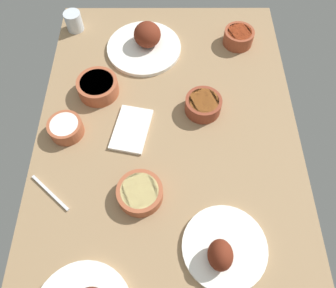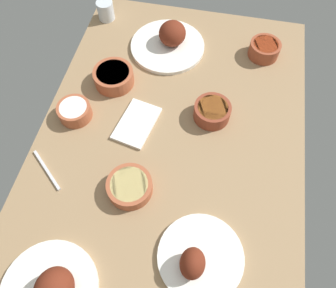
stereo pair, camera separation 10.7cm
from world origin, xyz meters
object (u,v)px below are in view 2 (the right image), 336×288
bowl_pasta (130,186)px  bowl_soup (212,111)px  bowl_sauce (264,49)px  fork_loose (47,170)px  plate_center_main (198,259)px  water_tumbler (106,10)px  folded_napkin (137,123)px  plate_near_viewer (170,41)px  bowl_cream (74,111)px  bowl_onions (114,77)px

bowl_pasta → bowl_soup: (32.44, -20.92, 0.52)cm
bowl_sauce → fork_loose: bearing=135.0°
plate_center_main → water_tumbler: (90.90, 53.88, 1.41)cm
bowl_pasta → bowl_soup: bowl_soup is taller
plate_center_main → bowl_sauce: plate_center_main is taller
bowl_soup → water_tumbler: bearing=50.7°
folded_napkin → water_tumbler: bearing=27.4°
bowl_soup → fork_loose: bearing=122.8°
plate_near_viewer → bowl_sauce: plate_near_viewer is taller
plate_near_viewer → bowl_cream: bearing=147.3°
plate_center_main → bowl_onions: (57.29, 40.64, 0.68)cm
bowl_cream → water_tumbler: bearing=4.7°
bowl_onions → water_tumbler: size_ratio=1.90×
plate_near_viewer → water_tumbler: 31.79cm
bowl_cream → bowl_onions: bowl_onions is taller
bowl_sauce → bowl_onions: (-25.26, 53.74, -0.08)cm
bowl_sauce → water_tumbler: water_tumbler is taller
water_tumbler → folded_napkin: 56.69cm
folded_napkin → bowl_sauce: bearing=-44.3°
bowl_soup → bowl_onions: (8.07, 37.77, 0.08)cm
bowl_sauce → bowl_soup: bowl_sauce is taller
plate_near_viewer → bowl_soup: (-30.58, -21.24, 0.07)cm
bowl_cream → folded_napkin: 22.05cm
plate_near_viewer → bowl_soup: 37.23cm
bowl_cream → fork_loose: bearing=174.7°
plate_center_main → bowl_cream: plate_center_main is taller
plate_near_viewer → fork_loose: bearing=156.0°
fork_loose → plate_center_main: bearing=-158.0°
folded_napkin → plate_center_main: bearing=-145.6°
bowl_cream → folded_napkin: bearing=-88.0°
plate_center_main → bowl_soup: size_ratio=1.90×
water_tumbler → bowl_sauce: bearing=-97.1°
bowl_soup → bowl_cream: bearing=101.3°
bowl_onions → water_tumbler: water_tumbler is taller
plate_near_viewer → folded_napkin: size_ratio=1.65×
bowl_cream → folded_napkin: (0.78, -21.92, -2.22)cm
bowl_onions → folded_napkin: (-16.62, -12.83, -2.54)cm
plate_near_viewer → bowl_pasta: size_ratio=2.10×
plate_near_viewer → fork_loose: 68.06cm
bowl_sauce → bowl_onions: size_ratio=0.80×
plate_near_viewer → bowl_pasta: (-63.02, -0.32, -0.45)cm
bowl_cream → bowl_onions: 19.63cm
bowl_pasta → fork_loose: bearing=88.2°
bowl_pasta → bowl_onions: size_ratio=0.95×
plate_near_viewer → bowl_pasta: 63.02cm
bowl_soup → bowl_pasta: bearing=147.2°
plate_center_main → bowl_sauce: size_ratio=2.06×
bowl_soup → plate_center_main: bearing=-176.7°
plate_near_viewer → bowl_cream: plate_near_viewer is taller
bowl_soup → water_tumbler: 65.88cm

